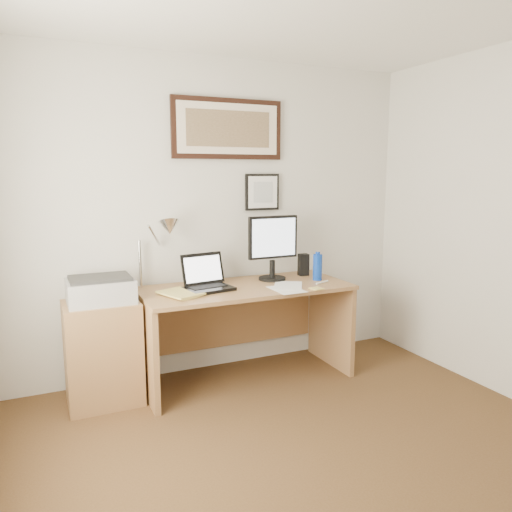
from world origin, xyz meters
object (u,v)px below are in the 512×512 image
side_cabinet (103,353)px  laptop (207,281)px  desk (242,313)px  lcd_monitor (273,245)px  printer (101,290)px  water_bottle (317,267)px  book (168,296)px

side_cabinet → laptop: laptop is taller
side_cabinet → desk: size_ratio=0.46×
lcd_monitor → printer: lcd_monitor is taller
laptop → lcd_monitor: 0.64m
desk → printer: bearing=-178.0°
printer → water_bottle: bearing=-2.8°
side_cabinet → lcd_monitor: (1.36, 0.07, 0.68)m
lcd_monitor → water_bottle: bearing=-25.0°
side_cabinet → desk: desk is taller
water_bottle → lcd_monitor: (-0.33, 0.15, 0.19)m
book → desk: (0.64, 0.19, -0.25)m
side_cabinet → water_bottle: (1.69, -0.09, 0.49)m
desk → book: bearing=-163.2°
laptop → printer: 0.76m
printer → book: bearing=-20.0°
lcd_monitor → book: bearing=-166.4°
water_bottle → book: 1.26m
book → desk: 0.71m
book → desk: bearing=16.8°
side_cabinet → printer: bearing=-23.8°
book → printer: size_ratio=0.69×
desk → printer: size_ratio=3.64×
book → desk: size_ratio=0.19×
water_bottle → printer: 1.68m
desk → laptop: bearing=-170.9°
laptop → lcd_monitor: bearing=7.7°
water_bottle → lcd_monitor: 0.41m
side_cabinet → desk: bearing=1.9°
laptop → printer: laptop is taller
laptop → water_bottle: bearing=-4.5°
side_cabinet → printer: printer is taller
water_bottle → printer: bearing=177.2°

